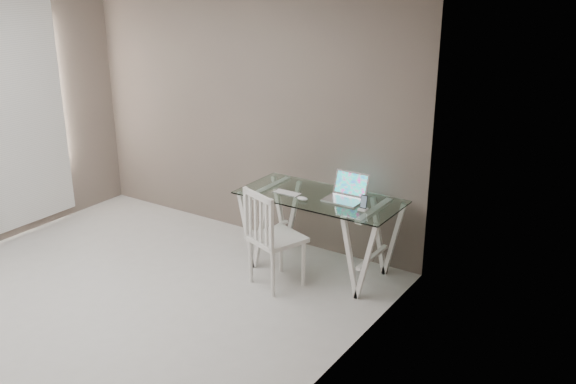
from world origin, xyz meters
The scene contains 7 objects.
room centered at (-0.06, 0.02, 1.72)m, with size 4.50×4.52×2.71m.
desk centered at (1.14, 1.81, 0.38)m, with size 1.50×0.70×0.75m.
chair centered at (0.94, 1.30, 0.51)m, with size 0.54×0.54×0.92m.
laptop centered at (1.37, 1.88, 0.80)m, with size 0.33×0.30×0.23m.
keyboard centered at (0.85, 1.72, 0.75)m, with size 0.26×0.11×0.01m, color silver.
mouse centered at (1.06, 1.64, 0.76)m, with size 0.10×0.06×0.03m, color silver.
phone_dock centered at (1.63, 1.72, 0.78)m, with size 0.07×0.07×0.13m.
Camera 1 is at (3.89, -2.92, 2.76)m, focal length 40.00 mm.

